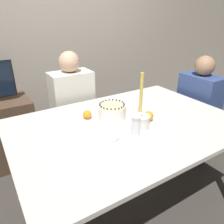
{
  "coord_description": "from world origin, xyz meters",
  "views": [
    {
      "loc": [
        -0.86,
        -1.15,
        1.53
      ],
      "look_at": [
        -0.05,
        0.14,
        0.83
      ],
      "focal_mm": 35.0,
      "sensor_mm": 36.0,
      "label": 1
    }
  ],
  "objects_px": {
    "person_woman_floral": "(196,117)",
    "candle": "(141,98)",
    "person_man_blue_shirt": "(74,119)",
    "sugar_bowl": "(141,122)",
    "cake": "(112,112)",
    "sugar_shaker": "(136,126)"
  },
  "relations": [
    {
      "from": "sugar_shaker",
      "to": "person_woman_floral",
      "type": "height_order",
      "value": "person_woman_floral"
    },
    {
      "from": "sugar_bowl",
      "to": "person_man_blue_shirt",
      "type": "relative_size",
      "value": 0.1
    },
    {
      "from": "person_man_blue_shirt",
      "to": "candle",
      "type": "bearing_deg",
      "value": 112.98
    },
    {
      "from": "candle",
      "to": "person_man_blue_shirt",
      "type": "bearing_deg",
      "value": 112.98
    },
    {
      "from": "candle",
      "to": "person_woman_floral",
      "type": "distance_m",
      "value": 0.95
    },
    {
      "from": "sugar_bowl",
      "to": "person_man_blue_shirt",
      "type": "bearing_deg",
      "value": 100.75
    },
    {
      "from": "candle",
      "to": "sugar_shaker",
      "type": "bearing_deg",
      "value": -134.41
    },
    {
      "from": "cake",
      "to": "person_man_blue_shirt",
      "type": "relative_size",
      "value": 0.17
    },
    {
      "from": "candle",
      "to": "person_woman_floral",
      "type": "bearing_deg",
      "value": 5.68
    },
    {
      "from": "person_woman_floral",
      "to": "candle",
      "type": "bearing_deg",
      "value": 95.68
    },
    {
      "from": "candle",
      "to": "person_woman_floral",
      "type": "xyz_separation_m",
      "value": [
        0.85,
        0.08,
        -0.42
      ]
    },
    {
      "from": "sugar_shaker",
      "to": "candle",
      "type": "distance_m",
      "value": 0.33
    },
    {
      "from": "cake",
      "to": "person_woman_floral",
      "type": "relative_size",
      "value": 0.18
    },
    {
      "from": "cake",
      "to": "candle",
      "type": "relative_size",
      "value": 0.61
    },
    {
      "from": "candle",
      "to": "person_woman_floral",
      "type": "relative_size",
      "value": 0.3
    },
    {
      "from": "sugar_bowl",
      "to": "person_woman_floral",
      "type": "relative_size",
      "value": 0.1
    },
    {
      "from": "sugar_bowl",
      "to": "candle",
      "type": "relative_size",
      "value": 0.34
    },
    {
      "from": "sugar_bowl",
      "to": "candle",
      "type": "bearing_deg",
      "value": 53.01
    },
    {
      "from": "cake",
      "to": "person_man_blue_shirt",
      "type": "distance_m",
      "value": 0.71
    },
    {
      "from": "person_man_blue_shirt",
      "to": "person_woman_floral",
      "type": "relative_size",
      "value": 1.05
    },
    {
      "from": "person_man_blue_shirt",
      "to": "cake",
      "type": "bearing_deg",
      "value": 96.44
    },
    {
      "from": "cake",
      "to": "person_woman_floral",
      "type": "bearing_deg",
      "value": 0.99
    }
  ]
}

